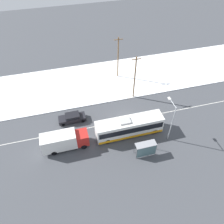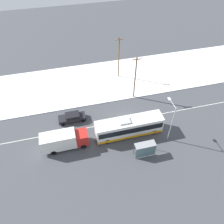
{
  "view_description": "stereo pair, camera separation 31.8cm",
  "coord_description": "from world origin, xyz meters",
  "px_view_note": "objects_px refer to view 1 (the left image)",
  "views": [
    {
      "loc": [
        -9.43,
        -25.07,
        29.0
      ],
      "look_at": [
        -2.42,
        1.37,
        1.4
      ],
      "focal_mm": 35.0,
      "sensor_mm": 36.0,
      "label": 1
    },
    {
      "loc": [
        -9.13,
        -25.15,
        29.0
      ],
      "look_at": [
        -2.42,
        1.37,
        1.4
      ],
      "focal_mm": 35.0,
      "sensor_mm": 36.0,
      "label": 2
    }
  ],
  "objects_px": {
    "box_truck": "(64,140)",
    "sedan_car": "(72,117)",
    "pedestrian_at_stop": "(143,145)",
    "city_bus": "(129,127)",
    "streetlamp": "(171,118)",
    "bus_shelter": "(146,148)",
    "utility_pole_roadside": "(135,77)",
    "utility_pole_snowlot": "(118,57)"
  },
  "relations": [
    {
      "from": "pedestrian_at_stop",
      "to": "streetlamp",
      "type": "bearing_deg",
      "value": 15.31
    },
    {
      "from": "streetlamp",
      "to": "utility_pole_snowlot",
      "type": "relative_size",
      "value": 0.79
    },
    {
      "from": "streetlamp",
      "to": "pedestrian_at_stop",
      "type": "bearing_deg",
      "value": -164.69
    },
    {
      "from": "streetlamp",
      "to": "utility_pole_roadside",
      "type": "xyz_separation_m",
      "value": [
        -2.12,
        11.08,
        0.12
      ]
    },
    {
      "from": "pedestrian_at_stop",
      "to": "bus_shelter",
      "type": "xyz_separation_m",
      "value": [
        0.07,
        -1.14,
        0.72
      ]
    },
    {
      "from": "bus_shelter",
      "to": "sedan_car",
      "type": "bearing_deg",
      "value": 134.54
    },
    {
      "from": "pedestrian_at_stop",
      "to": "utility_pole_roadside",
      "type": "xyz_separation_m",
      "value": [
        2.7,
        12.4,
        3.79
      ]
    },
    {
      "from": "box_truck",
      "to": "sedan_car",
      "type": "xyz_separation_m",
      "value": [
        1.9,
        5.49,
        -0.9
      ]
    },
    {
      "from": "city_bus",
      "to": "streetlamp",
      "type": "xyz_separation_m",
      "value": [
        5.87,
        -2.3,
        2.93
      ]
    },
    {
      "from": "utility_pole_roadside",
      "to": "pedestrian_at_stop",
      "type": "bearing_deg",
      "value": -102.26
    },
    {
      "from": "streetlamp",
      "to": "utility_pole_snowlot",
      "type": "bearing_deg",
      "value": 99.91
    },
    {
      "from": "utility_pole_snowlot",
      "to": "pedestrian_at_stop",
      "type": "bearing_deg",
      "value": -94.58
    },
    {
      "from": "city_bus",
      "to": "utility_pole_snowlot",
      "type": "relative_size",
      "value": 1.2
    },
    {
      "from": "box_truck",
      "to": "pedestrian_at_stop",
      "type": "xyz_separation_m",
      "value": [
        11.79,
        -3.5,
        -0.78
      ]
    },
    {
      "from": "streetlamp",
      "to": "box_truck",
      "type": "bearing_deg",
      "value": 172.51
    },
    {
      "from": "sedan_car",
      "to": "bus_shelter",
      "type": "distance_m",
      "value": 14.24
    },
    {
      "from": "box_truck",
      "to": "streetlamp",
      "type": "relative_size",
      "value": 0.99
    },
    {
      "from": "city_bus",
      "to": "bus_shelter",
      "type": "relative_size",
      "value": 3.49
    },
    {
      "from": "pedestrian_at_stop",
      "to": "streetlamp",
      "type": "height_order",
      "value": "streetlamp"
    },
    {
      "from": "box_truck",
      "to": "bus_shelter",
      "type": "height_order",
      "value": "box_truck"
    },
    {
      "from": "bus_shelter",
      "to": "streetlamp",
      "type": "bearing_deg",
      "value": 27.39
    },
    {
      "from": "city_bus",
      "to": "streetlamp",
      "type": "height_order",
      "value": "streetlamp"
    },
    {
      "from": "pedestrian_at_stop",
      "to": "utility_pole_snowlot",
      "type": "relative_size",
      "value": 0.17
    },
    {
      "from": "city_bus",
      "to": "streetlamp",
      "type": "bearing_deg",
      "value": -21.38
    },
    {
      "from": "city_bus",
      "to": "sedan_car",
      "type": "xyz_separation_m",
      "value": [
        -8.84,
        5.37,
        -0.87
      ]
    },
    {
      "from": "city_bus",
      "to": "pedestrian_at_stop",
      "type": "distance_m",
      "value": 3.84
    },
    {
      "from": "box_truck",
      "to": "utility_pole_roadside",
      "type": "xyz_separation_m",
      "value": [
        14.49,
        8.9,
        3.01
      ]
    },
    {
      "from": "sedan_car",
      "to": "utility_pole_snowlot",
      "type": "height_order",
      "value": "utility_pole_snowlot"
    },
    {
      "from": "utility_pole_roadside",
      "to": "bus_shelter",
      "type": "bearing_deg",
      "value": -100.97
    },
    {
      "from": "city_bus",
      "to": "box_truck",
      "type": "bearing_deg",
      "value": -179.38
    },
    {
      "from": "box_truck",
      "to": "pedestrian_at_stop",
      "type": "relative_size",
      "value": 4.64
    },
    {
      "from": "bus_shelter",
      "to": "utility_pole_roadside",
      "type": "height_order",
      "value": "utility_pole_roadside"
    },
    {
      "from": "bus_shelter",
      "to": "streetlamp",
      "type": "distance_m",
      "value": 6.1
    },
    {
      "from": "box_truck",
      "to": "city_bus",
      "type": "bearing_deg",
      "value": 0.62
    },
    {
      "from": "box_truck",
      "to": "streetlamp",
      "type": "bearing_deg",
      "value": -7.49
    },
    {
      "from": "city_bus",
      "to": "utility_pole_roadside",
      "type": "height_order",
      "value": "utility_pole_roadside"
    },
    {
      "from": "sedan_car",
      "to": "pedestrian_at_stop",
      "type": "relative_size",
      "value": 3.03
    },
    {
      "from": "box_truck",
      "to": "streetlamp",
      "type": "height_order",
      "value": "streetlamp"
    },
    {
      "from": "city_bus",
      "to": "utility_pole_snowlot",
      "type": "xyz_separation_m",
      "value": [
        2.64,
        16.19,
        3.13
      ]
    },
    {
      "from": "sedan_car",
      "to": "streetlamp",
      "type": "relative_size",
      "value": 0.65
    },
    {
      "from": "pedestrian_at_stop",
      "to": "box_truck",
      "type": "bearing_deg",
      "value": 163.47
    },
    {
      "from": "city_bus",
      "to": "pedestrian_at_stop",
      "type": "xyz_separation_m",
      "value": [
        1.06,
        -3.62,
        -0.74
      ]
    }
  ]
}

